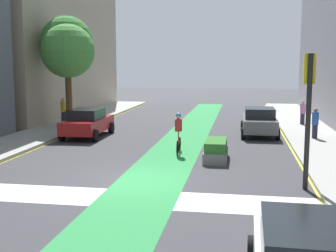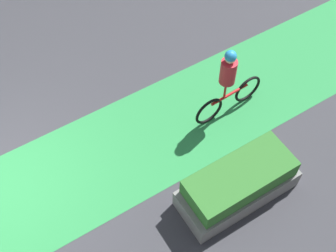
# 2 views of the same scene
# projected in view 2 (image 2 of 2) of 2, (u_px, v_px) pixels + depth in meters

# --- Properties ---
(bike_lane_paint) EXTENTS (2.40, 60.00, 0.01)m
(bike_lane_paint) POSITION_uv_depth(u_px,v_px,m) (7.00, 210.00, 8.41)
(bike_lane_paint) COLOR #2D8C47
(bike_lane_paint) RESTS_ON ground_plane
(cyclist_in_lane) EXTENTS (0.32, 1.73, 1.86)m
(cyclist_in_lane) POSITION_uv_depth(u_px,v_px,m) (229.00, 82.00, 8.95)
(cyclist_in_lane) COLOR black
(cyclist_in_lane) RESTS_ON ground_plane
(median_planter) EXTENTS (0.95, 2.25, 0.85)m
(median_planter) POSITION_uv_depth(u_px,v_px,m) (238.00, 184.00, 8.27)
(median_planter) COLOR slate
(median_planter) RESTS_ON ground_plane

